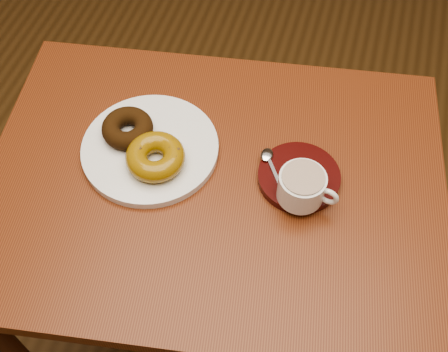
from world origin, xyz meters
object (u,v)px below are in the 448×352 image
(coffee_cup, at_px, (302,186))
(donut_plate, at_px, (150,148))
(saucer, at_px, (299,177))
(cafe_table, at_px, (214,215))

(coffee_cup, bearing_deg, donut_plate, -175.05)
(donut_plate, bearing_deg, saucer, 2.52)
(donut_plate, distance_m, saucer, 0.28)
(cafe_table, bearing_deg, donut_plate, 158.60)
(cafe_table, distance_m, saucer, 0.20)
(saucer, xyz_separation_m, coffee_cup, (0.01, -0.04, 0.04))
(donut_plate, distance_m, coffee_cup, 0.29)
(saucer, height_order, coffee_cup, coffee_cup)
(cafe_table, bearing_deg, coffee_cup, -8.54)
(cafe_table, height_order, saucer, saucer)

